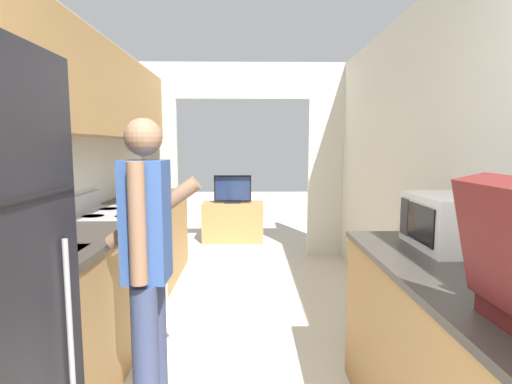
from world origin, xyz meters
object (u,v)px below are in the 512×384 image
tv_cabinet (233,222)px  television (233,189)px  person (148,269)px  microwave (448,222)px  range_oven (119,267)px

tv_cabinet → television: bearing=-90.0°
person → tv_cabinet: bearing=-3.0°
person → microwave: size_ratio=3.24×
tv_cabinet → television: size_ratio=1.64×
microwave → television: microwave is taller
range_oven → tv_cabinet: range_oven is taller
range_oven → microwave: 2.48m
range_oven → television: size_ratio=1.91×
person → tv_cabinet: 4.10m
microwave → person: bearing=-176.7°
range_oven → tv_cabinet: 2.92m
microwave → television: 4.14m
person → tv_cabinet: person is taller
range_oven → person: 1.43m
range_oven → person: person is taller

